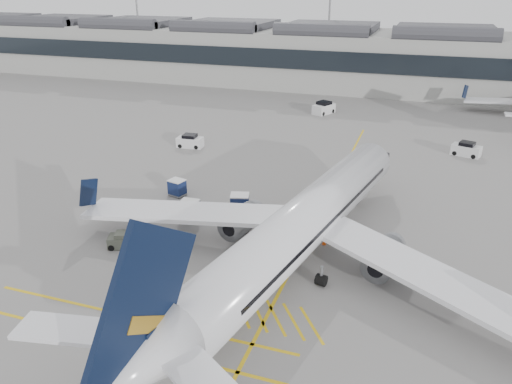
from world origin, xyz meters
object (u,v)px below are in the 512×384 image
(ramp_agent_a, at_px, (271,219))
(pushback_tug, at_px, (123,240))
(baggage_cart_a, at_px, (240,203))
(belt_loader, at_px, (311,214))
(airliner_main, at_px, (301,226))
(ramp_agent_b, at_px, (272,220))

(ramp_agent_a, xyz_separation_m, pushback_tug, (-10.50, -7.47, -0.20))
(baggage_cart_a, bearing_deg, belt_loader, -7.51)
(belt_loader, bearing_deg, ramp_agent_a, -151.22)
(ramp_agent_a, distance_m, pushback_tug, 12.89)
(airliner_main, xyz_separation_m, pushback_tug, (-14.52, -2.14, -2.70))
(ramp_agent_b, bearing_deg, ramp_agent_a, -94.83)
(ramp_agent_a, distance_m, ramp_agent_b, 0.40)
(ramp_agent_a, height_order, ramp_agent_b, ramp_agent_b)
(belt_loader, height_order, baggage_cart_a, baggage_cart_a)
(ramp_agent_b, distance_m, pushback_tug, 12.86)
(baggage_cart_a, bearing_deg, airliner_main, -58.42)
(ramp_agent_a, xyz_separation_m, ramp_agent_b, (0.20, -0.34, 0.05))
(baggage_cart_a, height_order, pushback_tug, baggage_cart_a)
(ramp_agent_a, bearing_deg, baggage_cart_a, 107.00)
(pushback_tug, bearing_deg, ramp_agent_a, 15.07)
(ramp_agent_b, bearing_deg, baggage_cart_a, -63.42)
(airliner_main, xyz_separation_m, belt_loader, (-0.93, 7.99, -2.77))
(belt_loader, relative_size, baggage_cart_a, 2.01)
(belt_loader, distance_m, baggage_cart_a, 6.79)
(ramp_agent_a, relative_size, ramp_agent_b, 0.94)
(belt_loader, distance_m, pushback_tug, 16.96)
(ramp_agent_a, height_order, pushback_tug, ramp_agent_a)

